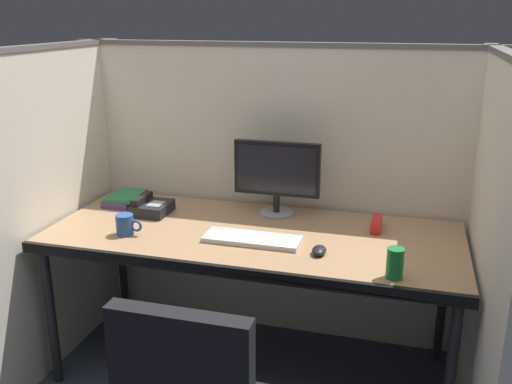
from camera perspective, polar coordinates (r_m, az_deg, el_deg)
The scene contains 12 objects.
cubicle_partition_rear at distance 3.00m, azimuth 2.03°, elevation -0.17°, with size 2.21×0.06×1.57m.
cubicle_partition_left at distance 2.93m, azimuth -19.97°, elevation -1.71°, with size 0.06×1.41×1.57m.
cubicle_partition_right at distance 2.43m, azimuth 22.29°, elevation -5.88°, with size 0.06×1.41×1.57m.
desk at distance 2.62m, azimuth -0.37°, elevation -5.19°, with size 1.90×0.80×0.74m.
monitor_center at distance 2.77m, azimuth 2.13°, elevation 1.92°, with size 0.43×0.17×0.37m.
keyboard_main at distance 2.50m, azimuth -0.40°, elevation -4.81°, with size 0.43×0.15×0.02m, color silver.
computer_mouse at distance 2.39m, azimuth 6.42°, elevation -5.90°, with size 0.06×0.10×0.04m.
red_stapler at distance 2.69m, azimuth 12.11°, elevation -3.18°, with size 0.04×0.15×0.06m, color red.
book_stack at distance 3.07m, azimuth -13.21°, elevation -0.66°, with size 0.16×0.22×0.05m.
coffee_mug at distance 2.63m, azimuth -13.11°, elevation -3.25°, with size 0.13×0.08×0.09m.
soda_can at distance 2.21m, azimuth 13.92°, elevation -7.04°, with size 0.07×0.07×0.12m, color #197233.
desk_phone at distance 2.89m, azimuth -10.58°, elevation -1.51°, with size 0.17×0.19×0.09m.
Camera 1 is at (0.66, -2.03, 1.71)m, focal length 39.42 mm.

